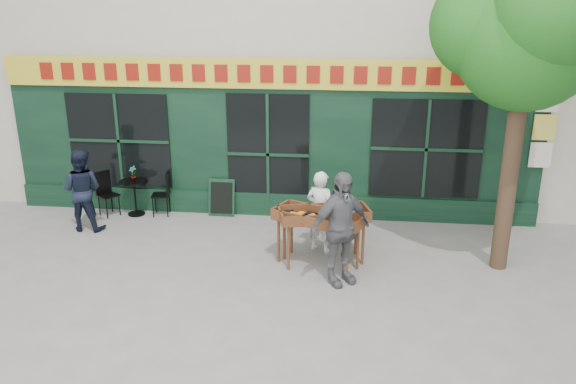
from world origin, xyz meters
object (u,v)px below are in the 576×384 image
at_px(man_right, 340,229).
at_px(man_left, 82,190).
at_px(woman, 320,212).
at_px(book_cart_center, 318,221).
at_px(dog, 340,197).
at_px(bistro_table, 135,191).
at_px(book_cart_right, 324,218).

xyz_separation_m(man_right, man_left, (-5.12, 1.71, -0.11)).
height_order(woman, man_left, man_left).
bearing_deg(book_cart_center, dog, 16.06).
bearing_deg(woman, man_right, 131.62).
bearing_deg(dog, man_right, -61.96).
bearing_deg(man_left, dog, 167.32).
xyz_separation_m(dog, woman, (-0.35, 0.70, -0.53)).
distance_m(book_cart_center, bistro_table, 4.53).
bearing_deg(book_cart_right, book_cart_center, -132.31).
height_order(woman, man_right, man_right).
height_order(bistro_table, man_left, man_left).
relative_size(book_cart_right, man_left, 0.98).
relative_size(book_cart_center, woman, 1.07).
distance_m(book_cart_center, dog, 0.59).
height_order(book_cart_center, man_left, man_left).
bearing_deg(man_left, man_right, 161.94).
height_order(woman, book_cart_right, woman).
distance_m(woman, man_right, 1.30).
bearing_deg(bistro_table, man_left, -127.87).
bearing_deg(man_left, woman, 174.59).
height_order(dog, book_cart_right, dog).
height_order(book_cart_center, bistro_table, book_cart_center).
height_order(dog, bistro_table, dog).
height_order(book_cart_center, man_right, man_right).
relative_size(book_cart_right, man_right, 0.86).
xyz_separation_m(book_cart_center, dog, (0.35, -0.05, 0.47)).
bearing_deg(man_left, book_cart_right, 169.14).
height_order(man_right, man_left, man_right).
relative_size(book_cart_center, man_left, 0.98).
bearing_deg(woman, man_left, 18.38).
distance_m(man_right, man_left, 5.40).
bearing_deg(woman, book_cart_center, 114.19).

